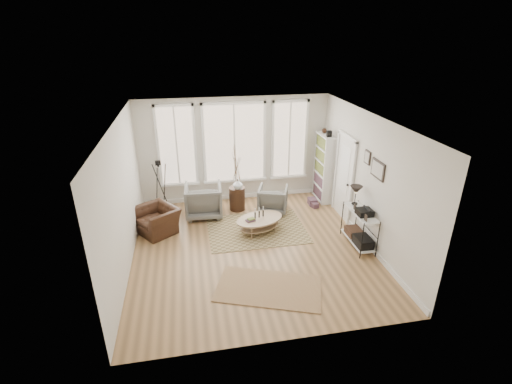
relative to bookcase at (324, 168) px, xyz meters
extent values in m
plane|color=#A3784B|center=(-2.44, -2.23, -0.96)|extent=(5.50, 5.50, 0.00)
plane|color=white|center=(-2.44, -2.23, 1.94)|extent=(5.50, 5.50, 0.00)
cube|color=silver|center=(-2.44, 0.52, 0.49)|extent=(5.20, 0.04, 2.90)
cube|color=silver|center=(-2.44, -4.98, 0.49)|extent=(5.20, 0.04, 2.90)
cube|color=silver|center=(-5.04, -2.23, 0.49)|extent=(0.04, 5.50, 2.90)
cube|color=silver|center=(0.16, -2.23, 0.49)|extent=(0.04, 5.50, 2.90)
cube|color=white|center=(-2.44, 0.51, -0.90)|extent=(5.10, 0.04, 0.12)
cube|color=white|center=(0.15, -2.23, -0.90)|extent=(0.03, 5.40, 0.12)
cube|color=#DCB087|center=(-2.44, 0.50, 0.69)|extent=(1.60, 0.03, 2.10)
cube|color=#DCB087|center=(-3.99, 0.50, 0.69)|extent=(0.90, 0.03, 2.10)
cube|color=#DCB087|center=(-0.89, 0.50, 0.69)|extent=(0.90, 0.03, 2.10)
cube|color=white|center=(-2.44, 0.48, 0.69)|extent=(1.74, 0.06, 2.24)
cube|color=white|center=(-3.99, 0.48, 0.69)|extent=(1.04, 0.06, 2.24)
cube|color=white|center=(-0.89, 0.48, 0.69)|extent=(1.04, 0.06, 2.24)
cube|color=white|center=(-2.44, 0.46, -0.39)|extent=(4.10, 0.12, 0.06)
cube|color=white|center=(0.14, -1.08, 0.09)|extent=(0.04, 0.88, 2.10)
cube|color=white|center=(0.12, -1.08, 0.34)|extent=(0.01, 0.55, 1.20)
cube|color=white|center=(0.12, -1.57, 0.09)|extent=(0.06, 0.08, 2.18)
cube|color=white|center=(0.12, -0.59, 0.09)|extent=(0.06, 0.08, 2.18)
cube|color=white|center=(0.12, -1.08, 1.18)|extent=(0.06, 1.06, 0.08)
sphere|color=black|center=(0.09, -1.41, 0.04)|extent=(0.06, 0.06, 0.06)
cube|color=white|center=(-0.01, -0.41, -0.01)|extent=(0.30, 0.03, 1.90)
cube|color=white|center=(-0.01, 0.41, -0.01)|extent=(0.30, 0.03, 1.90)
cube|color=white|center=(0.14, 0.00, -0.01)|extent=(0.02, 0.85, 1.90)
cube|color=white|center=(-0.01, 0.00, -0.01)|extent=(0.30, 0.81, 1.90)
cube|color=brown|center=(-0.01, 0.00, -0.01)|extent=(0.24, 0.75, 1.76)
cube|color=black|center=(-0.01, -0.20, 1.02)|extent=(0.12, 0.10, 0.16)
sphere|color=#381F14|center=(-0.01, 0.15, 1.01)|extent=(0.14, 0.14, 0.14)
cube|color=white|center=(-0.06, -2.53, -0.84)|extent=(0.37, 1.07, 0.03)
cube|color=white|center=(-0.06, -2.53, -0.14)|extent=(0.37, 1.07, 0.02)
cylinder|color=black|center=(-0.24, -3.06, -0.53)|extent=(0.02, 0.02, 0.85)
cylinder|color=black|center=(0.12, -3.06, -0.53)|extent=(0.02, 0.02, 0.85)
cylinder|color=black|center=(-0.24, -2.00, -0.53)|extent=(0.02, 0.02, 0.85)
cylinder|color=black|center=(0.12, -2.00, -0.53)|extent=(0.02, 0.02, 0.85)
cylinder|color=black|center=(-0.06, -2.18, -0.08)|extent=(0.14, 0.14, 0.02)
cylinder|color=black|center=(-0.06, -2.18, 0.06)|extent=(0.02, 0.02, 0.30)
cone|color=black|center=(-0.06, -2.18, 0.26)|extent=(0.28, 0.28, 0.18)
cube|color=black|center=(-0.06, -2.68, -0.05)|extent=(0.32, 0.30, 0.13)
cube|color=black|center=(-0.06, -2.78, -0.73)|extent=(0.32, 0.45, 0.20)
cube|color=#381F14|center=(-0.06, -2.31, -0.75)|extent=(0.32, 0.40, 0.16)
cube|color=black|center=(-0.16, -2.95, -0.04)|extent=(0.02, 0.10, 0.14)
cube|color=black|center=(-0.16, -2.41, -0.05)|extent=(0.02, 0.10, 0.12)
cube|color=black|center=(0.14, -2.63, 0.89)|extent=(0.03, 0.52, 0.38)
cube|color=silver|center=(0.13, -2.63, 0.89)|extent=(0.01, 0.44, 0.30)
cube|color=black|center=(0.14, -2.13, 0.99)|extent=(0.03, 0.24, 0.30)
cube|color=silver|center=(0.13, -2.13, 0.99)|extent=(0.01, 0.18, 0.24)
cube|color=brown|center=(-2.18, -1.42, -0.95)|extent=(2.37, 1.78, 0.01)
cube|color=brown|center=(-2.38, -3.68, -0.94)|extent=(2.22, 1.70, 0.01)
ellipsoid|color=tan|center=(-2.14, -1.55, -0.79)|extent=(1.17, 0.94, 0.03)
ellipsoid|color=tan|center=(-2.14, -1.55, -0.60)|extent=(1.36, 1.11, 0.04)
cylinder|color=tan|center=(-2.46, -1.74, -0.79)|extent=(0.03, 0.03, 0.34)
cylinder|color=tan|center=(-1.81, -1.74, -0.79)|extent=(0.03, 0.03, 0.34)
cylinder|color=tan|center=(-2.46, -1.36, -0.79)|extent=(0.03, 0.03, 0.34)
cylinder|color=tan|center=(-1.81, -1.36, -0.79)|extent=(0.03, 0.03, 0.34)
cylinder|color=black|center=(-2.25, -1.50, -0.50)|extent=(0.03, 0.03, 0.17)
cylinder|color=black|center=(-2.14, -1.50, -0.50)|extent=(0.03, 0.03, 0.17)
cylinder|color=black|center=(-2.02, -1.50, -0.50)|extent=(0.03, 0.03, 0.17)
cube|color=#2B4C2A|center=(-2.36, -1.63, -0.55)|extent=(0.21, 0.15, 0.06)
imported|color=slate|center=(-3.40, -0.42, -0.52)|extent=(0.97, 1.00, 0.87)
imported|color=slate|center=(-1.57, -0.50, -0.61)|extent=(0.95, 0.97, 0.69)
cylinder|color=#381F14|center=(-2.49, -0.22, -0.64)|extent=(0.43, 0.43, 0.64)
imported|color=silver|center=(-2.48, -0.31, -0.18)|extent=(0.29, 0.29, 0.27)
imported|color=#381F14|center=(-4.56, -1.06, -0.64)|extent=(1.27, 1.24, 0.63)
cylinder|color=black|center=(-4.48, 0.03, 0.35)|extent=(0.06, 0.06, 0.06)
cube|color=black|center=(-4.48, 0.03, 0.42)|extent=(0.15, 0.12, 0.10)
cylinder|color=black|center=(-4.48, -0.05, 0.42)|extent=(0.06, 0.08, 0.06)
cube|color=brown|center=(-0.39, -0.33, -0.87)|extent=(0.23, 0.29, 0.18)
cube|color=brown|center=(-0.39, -0.51, -0.89)|extent=(0.21, 0.25, 0.14)
camera|label=1|loc=(-3.66, -9.22, 3.58)|focal=26.00mm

